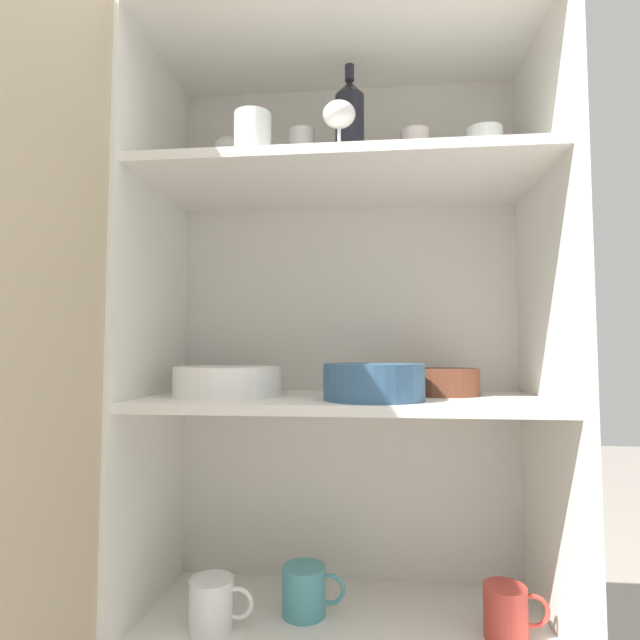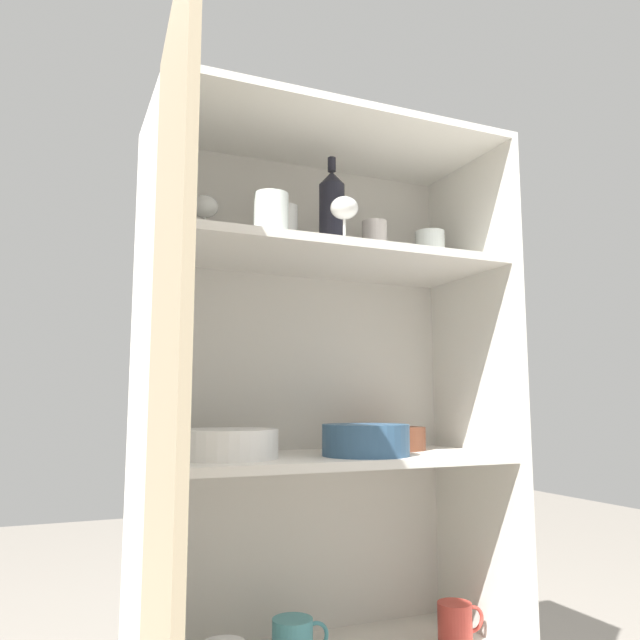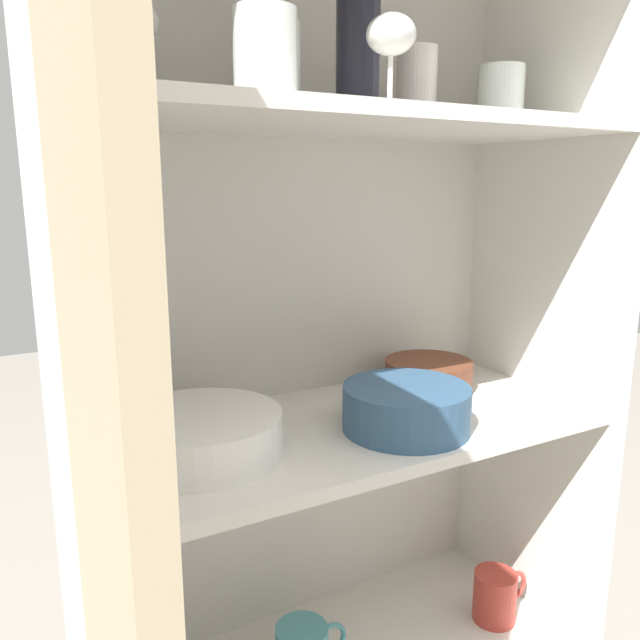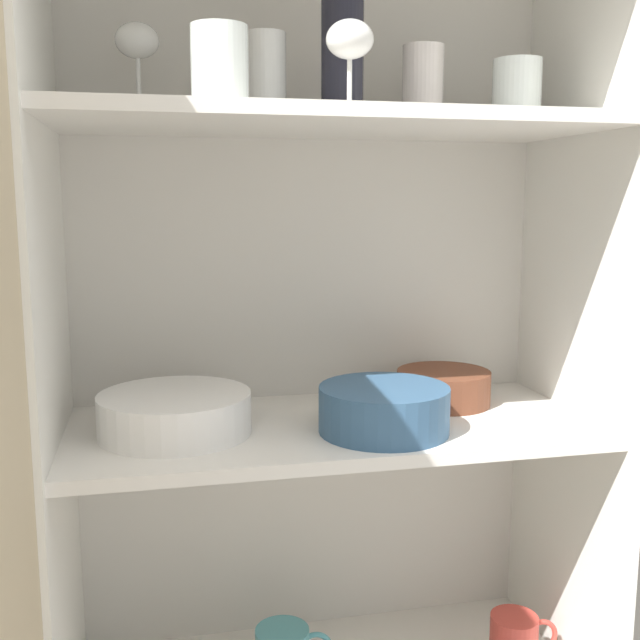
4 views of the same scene
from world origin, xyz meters
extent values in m
cube|color=silver|center=(0.00, 0.37, 0.77)|extent=(0.86, 0.02, 1.54)
cube|color=white|center=(-0.42, 0.18, 0.77)|extent=(0.02, 0.39, 1.54)
cube|color=white|center=(0.42, 0.18, 0.77)|extent=(0.02, 0.39, 1.54)
cube|color=white|center=(0.00, 0.18, 1.54)|extent=(0.86, 0.39, 0.02)
cube|color=silver|center=(0.00, 0.18, 0.30)|extent=(0.83, 0.36, 0.02)
cube|color=silver|center=(0.00, 0.18, 0.76)|extent=(0.83, 0.36, 0.02)
cube|color=silver|center=(0.00, 0.18, 1.23)|extent=(0.83, 0.36, 0.02)
cube|color=tan|center=(-0.44, -0.23, 0.77)|extent=(0.04, 0.43, 1.54)
cylinder|color=white|center=(-0.09, 0.22, 1.31)|extent=(0.06, 0.06, 0.12)
cylinder|color=white|center=(0.31, 0.19, 1.29)|extent=(0.08, 0.08, 0.10)
cylinder|color=white|center=(-0.18, 0.09, 1.29)|extent=(0.08, 0.08, 0.10)
cylinder|color=silver|center=(0.16, 0.24, 1.30)|extent=(0.07, 0.07, 0.12)
cylinder|color=white|center=(0.00, 0.08, 1.25)|extent=(0.07, 0.07, 0.01)
cylinder|color=white|center=(0.00, 0.08, 1.28)|extent=(0.01, 0.01, 0.06)
ellipsoid|color=white|center=(0.00, 0.08, 1.33)|extent=(0.07, 0.07, 0.05)
cylinder|color=white|center=(-0.28, 0.27, 1.25)|extent=(0.06, 0.06, 0.01)
cylinder|color=white|center=(-0.28, 0.27, 1.29)|extent=(0.01, 0.01, 0.08)
ellipsoid|color=white|center=(-0.28, 0.27, 1.36)|extent=(0.07, 0.07, 0.05)
cylinder|color=black|center=(0.02, 0.19, 1.33)|extent=(0.06, 0.06, 0.18)
cone|color=black|center=(0.02, 0.19, 1.44)|extent=(0.06, 0.06, 0.04)
cylinder|color=black|center=(0.02, 0.19, 1.48)|extent=(0.02, 0.02, 0.04)
cylinder|color=white|center=(-0.25, 0.17, 0.77)|extent=(0.23, 0.23, 0.01)
cylinder|color=white|center=(-0.25, 0.17, 0.78)|extent=(0.23, 0.23, 0.01)
cylinder|color=white|center=(-0.25, 0.17, 0.79)|extent=(0.23, 0.23, 0.01)
cylinder|color=white|center=(-0.25, 0.17, 0.80)|extent=(0.23, 0.23, 0.01)
cylinder|color=white|center=(-0.25, 0.17, 0.81)|extent=(0.23, 0.23, 0.01)
cylinder|color=white|center=(-0.25, 0.17, 0.82)|extent=(0.23, 0.23, 0.01)
cylinder|color=white|center=(-0.25, 0.17, 0.83)|extent=(0.23, 0.23, 0.01)
cylinder|color=#33567A|center=(0.07, 0.11, 0.80)|extent=(0.20, 0.20, 0.07)
torus|color=#33567A|center=(0.07, 0.11, 0.83)|extent=(0.20, 0.20, 0.01)
cylinder|color=brown|center=(0.21, 0.24, 0.80)|extent=(0.16, 0.16, 0.06)
torus|color=brown|center=(0.21, 0.24, 0.82)|extent=(0.16, 0.16, 0.01)
cylinder|color=#BC3D33|center=(0.31, 0.14, 0.36)|extent=(0.08, 0.08, 0.10)
torus|color=#BC3D33|center=(0.36, 0.14, 0.37)|extent=(0.06, 0.01, 0.06)
cylinder|color=teal|center=(-0.08, 0.18, 0.36)|extent=(0.09, 0.09, 0.10)
torus|color=teal|center=(-0.03, 0.18, 0.37)|extent=(0.06, 0.01, 0.06)
cylinder|color=white|center=(-0.26, 0.11, 0.36)|extent=(0.09, 0.09, 0.10)
torus|color=white|center=(-0.20, 0.11, 0.37)|extent=(0.06, 0.01, 0.06)
camera|label=1|loc=(0.06, -0.88, 0.86)|focal=28.00mm
camera|label=2|loc=(-0.60, -1.18, 0.89)|focal=35.00mm
camera|label=3|loc=(-0.50, -0.63, 1.14)|focal=35.00mm
camera|label=4|loc=(-0.27, -0.95, 1.12)|focal=42.00mm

